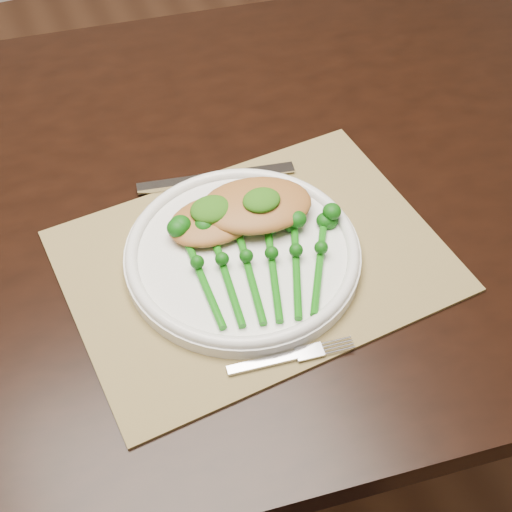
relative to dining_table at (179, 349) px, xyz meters
name	(u,v)px	position (x,y,z in m)	size (l,w,h in m)	color
floor	(147,467)	(-0.11, -0.01, -0.38)	(4.00, 4.00, 0.00)	#56321D
dining_table	(179,349)	(0.00, 0.00, 0.00)	(1.70, 1.08, 0.75)	black
placemat	(254,261)	(0.08, -0.15, 0.37)	(0.46, 0.34, 0.00)	olive
dinner_plate	(243,253)	(0.07, -0.15, 0.39)	(0.29, 0.29, 0.03)	white
knife	(201,180)	(0.07, 0.00, 0.38)	(0.22, 0.06, 0.01)	silver
fork	(299,354)	(0.07, -0.30, 0.38)	(0.15, 0.03, 0.00)	silver
chicken_fillet_left	(214,220)	(0.05, -0.10, 0.41)	(0.12, 0.08, 0.02)	#AE6F32
chicken_fillet_right	(256,205)	(0.11, -0.10, 0.41)	(0.14, 0.10, 0.03)	#AE6F32
pesto_dollop_left	(211,209)	(0.05, -0.09, 0.42)	(0.05, 0.05, 0.02)	#194A0A
pesto_dollop_right	(261,200)	(0.11, -0.11, 0.43)	(0.05, 0.04, 0.02)	#194A0A
broccolini_bundle	(262,273)	(0.07, -0.19, 0.40)	(0.20, 0.21, 0.04)	#11650D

